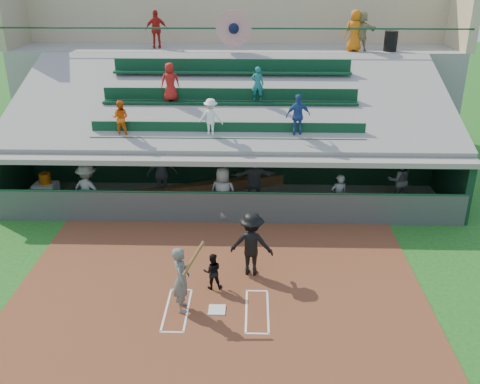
{
  "coord_description": "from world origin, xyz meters",
  "views": [
    {
      "loc": [
        0.89,
        -11.27,
        8.21
      ],
      "look_at": [
        0.49,
        3.5,
        1.8
      ],
      "focal_mm": 40.0,
      "sensor_mm": 36.0,
      "label": 1
    }
  ],
  "objects_px": {
    "white_table": "(46,192)",
    "home_plate": "(217,310)",
    "water_cooler": "(45,179)",
    "catcher": "(212,271)",
    "batter_at_plate": "(181,279)",
    "trash_bin": "(391,41)"
  },
  "relations": [
    {
      "from": "catcher",
      "to": "trash_bin",
      "type": "bearing_deg",
      "value": -129.07
    },
    {
      "from": "home_plate",
      "to": "trash_bin",
      "type": "height_order",
      "value": "trash_bin"
    },
    {
      "from": "home_plate",
      "to": "trash_bin",
      "type": "distance_m",
      "value": 15.13
    },
    {
      "from": "batter_at_plate",
      "to": "water_cooler",
      "type": "xyz_separation_m",
      "value": [
        -5.8,
        6.46,
        0.03
      ]
    },
    {
      "from": "water_cooler",
      "to": "trash_bin",
      "type": "xyz_separation_m",
      "value": [
        13.42,
        6.08,
        4.08
      ]
    },
    {
      "from": "home_plate",
      "to": "water_cooler",
      "type": "distance_m",
      "value": 9.37
    },
    {
      "from": "batter_at_plate",
      "to": "white_table",
      "type": "distance_m",
      "value": 8.73
    },
    {
      "from": "catcher",
      "to": "white_table",
      "type": "xyz_separation_m",
      "value": [
        -6.53,
        5.5,
        -0.15
      ]
    },
    {
      "from": "white_table",
      "to": "home_plate",
      "type": "bearing_deg",
      "value": -41.19
    },
    {
      "from": "batter_at_plate",
      "to": "water_cooler",
      "type": "relative_size",
      "value": 4.88
    },
    {
      "from": "white_table",
      "to": "catcher",
      "type": "bearing_deg",
      "value": -37.1
    },
    {
      "from": "batter_at_plate",
      "to": "water_cooler",
      "type": "bearing_deg",
      "value": 131.93
    },
    {
      "from": "catcher",
      "to": "batter_at_plate",
      "type": "bearing_deg",
      "value": 46.59
    },
    {
      "from": "white_table",
      "to": "water_cooler",
      "type": "relative_size",
      "value": 2.01
    },
    {
      "from": "home_plate",
      "to": "catcher",
      "type": "distance_m",
      "value": 1.16
    },
    {
      "from": "white_table",
      "to": "trash_bin",
      "type": "xyz_separation_m",
      "value": [
        13.46,
        6.06,
        4.63
      ]
    },
    {
      "from": "water_cooler",
      "to": "white_table",
      "type": "bearing_deg",
      "value": 149.99
    },
    {
      "from": "home_plate",
      "to": "water_cooler",
      "type": "height_order",
      "value": "water_cooler"
    },
    {
      "from": "home_plate",
      "to": "catcher",
      "type": "bearing_deg",
      "value": 100.09
    },
    {
      "from": "white_table",
      "to": "water_cooler",
      "type": "bearing_deg",
      "value": -27.0
    },
    {
      "from": "batter_at_plate",
      "to": "catcher",
      "type": "height_order",
      "value": "batter_at_plate"
    },
    {
      "from": "home_plate",
      "to": "trash_bin",
      "type": "xyz_separation_m",
      "value": [
        6.75,
        12.59,
        4.99
      ]
    }
  ]
}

